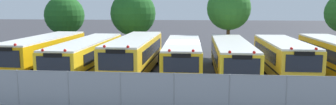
{
  "coord_description": "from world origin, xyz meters",
  "views": [
    {
      "loc": [
        1.03,
        -23.66,
        5.16
      ],
      "look_at": [
        -1.17,
        0.0,
        1.6
      ],
      "focal_mm": 35.01,
      "sensor_mm": 36.0,
      "label": 1
    }
  ],
  "objects_px": {
    "school_bus_0": "(45,52)",
    "tree_1": "(133,12)",
    "school_bus_2": "(135,54)",
    "tree_2": "(229,7)",
    "tree_0": "(65,14)",
    "school_bus_4": "(232,56)",
    "traffic_cone": "(109,95)",
    "school_bus_3": "(183,56)",
    "school_bus_1": "(87,55)",
    "school_bus_5": "(283,57)"
  },
  "relations": [
    {
      "from": "school_bus_0",
      "to": "tree_1",
      "type": "height_order",
      "value": "tree_1"
    },
    {
      "from": "school_bus_2",
      "to": "tree_1",
      "type": "relative_size",
      "value": 1.72
    },
    {
      "from": "tree_1",
      "to": "tree_2",
      "type": "height_order",
      "value": "tree_2"
    },
    {
      "from": "tree_1",
      "to": "tree_0",
      "type": "bearing_deg",
      "value": 171.88
    },
    {
      "from": "school_bus_4",
      "to": "traffic_cone",
      "type": "xyz_separation_m",
      "value": [
        -7.12,
        -7.29,
        -1.02
      ]
    },
    {
      "from": "school_bus_3",
      "to": "traffic_cone",
      "type": "distance_m",
      "value": 8.01
    },
    {
      "from": "traffic_cone",
      "to": "school_bus_0",
      "type": "bearing_deg",
      "value": 134.08
    },
    {
      "from": "school_bus_4",
      "to": "tree_0",
      "type": "xyz_separation_m",
      "value": [
        -17.09,
        11.16,
        2.65
      ]
    },
    {
      "from": "school_bus_2",
      "to": "tree_0",
      "type": "xyz_separation_m",
      "value": [
        -10.0,
        11.3,
        2.53
      ]
    },
    {
      "from": "school_bus_1",
      "to": "tree_1",
      "type": "bearing_deg",
      "value": -97.22
    },
    {
      "from": "school_bus_0",
      "to": "tree_1",
      "type": "distance_m",
      "value": 11.55
    },
    {
      "from": "school_bus_1",
      "to": "tree_1",
      "type": "distance_m",
      "value": 10.95
    },
    {
      "from": "school_bus_3",
      "to": "tree_1",
      "type": "relative_size",
      "value": 1.6
    },
    {
      "from": "school_bus_2",
      "to": "school_bus_5",
      "type": "relative_size",
      "value": 1.19
    },
    {
      "from": "traffic_cone",
      "to": "school_bus_2",
      "type": "bearing_deg",
      "value": 89.76
    },
    {
      "from": "school_bus_2",
      "to": "school_bus_4",
      "type": "relative_size",
      "value": 0.98
    },
    {
      "from": "school_bus_2",
      "to": "school_bus_3",
      "type": "bearing_deg",
      "value": 179.81
    },
    {
      "from": "school_bus_1",
      "to": "tree_2",
      "type": "relative_size",
      "value": 1.71
    },
    {
      "from": "tree_1",
      "to": "tree_2",
      "type": "distance_m",
      "value": 9.93
    },
    {
      "from": "school_bus_0",
      "to": "school_bus_3",
      "type": "xyz_separation_m",
      "value": [
        10.58,
        -0.12,
        -0.11
      ]
    },
    {
      "from": "school_bus_2",
      "to": "school_bus_4",
      "type": "distance_m",
      "value": 7.09
    },
    {
      "from": "school_bus_3",
      "to": "tree_1",
      "type": "xyz_separation_m",
      "value": [
        -5.76,
        10.24,
        2.91
      ]
    },
    {
      "from": "tree_0",
      "to": "school_bus_4",
      "type": "bearing_deg",
      "value": -33.14
    },
    {
      "from": "tree_2",
      "to": "traffic_cone",
      "type": "xyz_separation_m",
      "value": [
        -7.64,
        -15.94,
        -4.46
      ]
    },
    {
      "from": "tree_0",
      "to": "tree_1",
      "type": "relative_size",
      "value": 0.93
    },
    {
      "from": "school_bus_1",
      "to": "school_bus_2",
      "type": "xyz_separation_m",
      "value": [
        3.56,
        0.29,
        0.09
      ]
    },
    {
      "from": "tree_0",
      "to": "school_bus_2",
      "type": "bearing_deg",
      "value": -48.49
    },
    {
      "from": "school_bus_3",
      "to": "school_bus_0",
      "type": "bearing_deg",
      "value": -2.18
    },
    {
      "from": "school_bus_4",
      "to": "tree_0",
      "type": "height_order",
      "value": "tree_0"
    },
    {
      "from": "school_bus_1",
      "to": "tree_0",
      "type": "relative_size",
      "value": 1.93
    },
    {
      "from": "school_bus_3",
      "to": "school_bus_4",
      "type": "distance_m",
      "value": 3.54
    },
    {
      "from": "school_bus_4",
      "to": "tree_0",
      "type": "bearing_deg",
      "value": -33.28
    },
    {
      "from": "school_bus_5",
      "to": "tree_2",
      "type": "bearing_deg",
      "value": -71.17
    },
    {
      "from": "school_bus_2",
      "to": "school_bus_1",
      "type": "bearing_deg",
      "value": 5.43
    },
    {
      "from": "school_bus_2",
      "to": "school_bus_3",
      "type": "distance_m",
      "value": 3.56
    },
    {
      "from": "school_bus_1",
      "to": "school_bus_2",
      "type": "relative_size",
      "value": 1.04
    },
    {
      "from": "school_bus_4",
      "to": "traffic_cone",
      "type": "height_order",
      "value": "school_bus_4"
    },
    {
      "from": "school_bus_4",
      "to": "school_bus_5",
      "type": "bearing_deg",
      "value": 176.41
    },
    {
      "from": "tree_1",
      "to": "school_bus_2",
      "type": "bearing_deg",
      "value": -77.79
    },
    {
      "from": "school_bus_3",
      "to": "tree_2",
      "type": "relative_size",
      "value": 1.53
    },
    {
      "from": "school_bus_1",
      "to": "school_bus_4",
      "type": "relative_size",
      "value": 1.02
    },
    {
      "from": "traffic_cone",
      "to": "tree_2",
      "type": "bearing_deg",
      "value": 64.39
    },
    {
      "from": "school_bus_0",
      "to": "tree_2",
      "type": "relative_size",
      "value": 1.54
    },
    {
      "from": "school_bus_0",
      "to": "tree_1",
      "type": "bearing_deg",
      "value": -114.62
    },
    {
      "from": "school_bus_1",
      "to": "school_bus_3",
      "type": "distance_m",
      "value": 7.12
    },
    {
      "from": "school_bus_3",
      "to": "school_bus_4",
      "type": "relative_size",
      "value": 0.92
    },
    {
      "from": "school_bus_4",
      "to": "traffic_cone",
      "type": "bearing_deg",
      "value": 45.54
    },
    {
      "from": "school_bus_2",
      "to": "tree_2",
      "type": "height_order",
      "value": "tree_2"
    },
    {
      "from": "school_bus_3",
      "to": "school_bus_5",
      "type": "height_order",
      "value": "school_bus_5"
    },
    {
      "from": "tree_0",
      "to": "tree_1",
      "type": "height_order",
      "value": "tree_1"
    }
  ]
}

